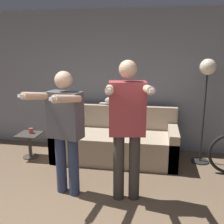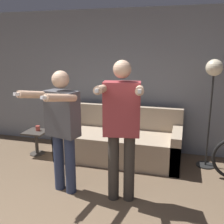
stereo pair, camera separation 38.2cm
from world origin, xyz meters
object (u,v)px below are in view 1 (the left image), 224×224
(side_table, at_px, (30,141))
(person_left, at_px, (65,126))
(cat, at_px, (116,100))
(cup, at_px, (31,131))
(person_right, at_px, (127,122))
(floor_lamp, at_px, (207,80))
(couch, at_px, (116,142))

(side_table, bearing_deg, person_left, -44.46)
(cat, bearing_deg, cup, -160.53)
(person_right, xyz_separation_m, floor_lamp, (1.12, 1.35, 0.38))
(person_left, xyz_separation_m, side_table, (-1.05, 1.03, -0.65))
(floor_lamp, bearing_deg, person_right, -129.72)
(side_table, relative_size, cup, 4.95)
(person_right, relative_size, side_table, 4.04)
(couch, bearing_deg, person_left, -109.93)
(couch, xyz_separation_m, cat, (-0.04, 0.33, 0.69))
(cat, distance_m, cup, 1.61)
(person_left, height_order, cup, person_left)
(cup, bearing_deg, cat, 19.47)
(couch, xyz_separation_m, person_left, (-0.46, -1.26, 0.66))
(couch, relative_size, cup, 23.76)
(person_left, bearing_deg, cat, 89.66)
(couch, xyz_separation_m, side_table, (-1.51, -0.23, 0.02))
(couch, height_order, person_right, person_right)
(cup, bearing_deg, person_left, -46.13)
(cat, relative_size, side_table, 1.19)
(person_right, distance_m, side_table, 2.24)
(side_table, bearing_deg, couch, 8.55)
(cup, bearing_deg, person_right, -30.40)
(side_table, bearing_deg, floor_lamp, 6.09)
(cat, xyz_separation_m, side_table, (-1.47, -0.56, -0.67))
(person_left, relative_size, cup, 18.45)
(cat, bearing_deg, floor_lamp, -9.01)
(cat, height_order, side_table, cat)
(person_right, height_order, cat, person_right)
(cat, relative_size, cup, 5.90)
(couch, height_order, cup, couch)
(cat, bearing_deg, side_table, -159.23)
(couch, relative_size, floor_lamp, 1.21)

